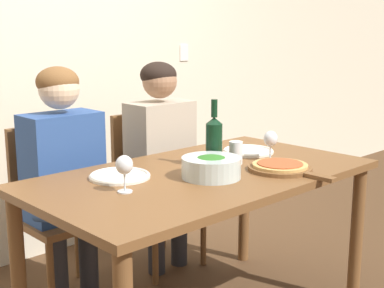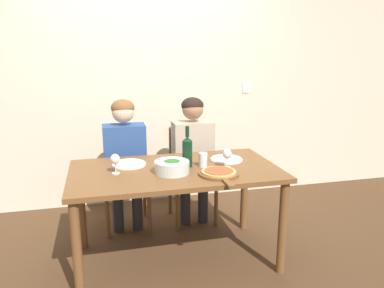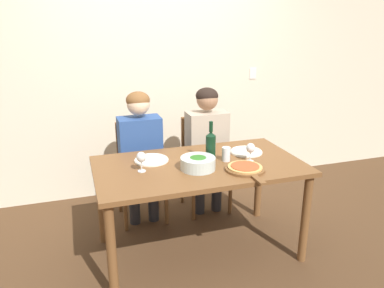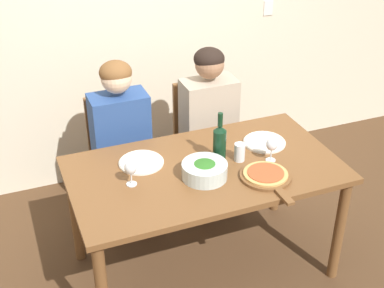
{
  "view_description": "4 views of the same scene",
  "coord_description": "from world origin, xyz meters",
  "px_view_note": "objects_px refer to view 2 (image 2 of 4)",
  "views": [
    {
      "loc": [
        -1.66,
        -1.68,
        1.39
      ],
      "look_at": [
        0.06,
        0.14,
        0.87
      ],
      "focal_mm": 50.0,
      "sensor_mm": 36.0,
      "label": 1
    },
    {
      "loc": [
        -0.54,
        -2.7,
        1.65
      ],
      "look_at": [
        0.14,
        0.04,
        0.95
      ],
      "focal_mm": 35.0,
      "sensor_mm": 36.0,
      "label": 2
    },
    {
      "loc": [
        -0.89,
        -2.54,
        1.82
      ],
      "look_at": [
        -0.02,
        0.13,
        0.89
      ],
      "focal_mm": 35.0,
      "sensor_mm": 36.0,
      "label": 3
    },
    {
      "loc": [
        -1.04,
        -2.43,
        2.48
      ],
      "look_at": [
        -0.05,
        0.08,
        0.9
      ],
      "focal_mm": 50.0,
      "sensor_mm": 36.0,
      "label": 4
    }
  ],
  "objects_px": {
    "person_woman": "(125,153)",
    "broccoli_bowl": "(172,167)",
    "dinner_plate_right": "(226,159)",
    "pizza_on_board": "(219,173)",
    "wine_glass_left": "(115,160)",
    "water_tumbler": "(203,160)",
    "wine_glass_right": "(227,155)",
    "wine_bottle": "(187,151)",
    "chair_right": "(190,170)",
    "person_man": "(193,149)",
    "chair_left": "(125,175)",
    "dinner_plate_left": "(129,164)"
  },
  "relations": [
    {
      "from": "person_woman",
      "to": "broccoli_bowl",
      "type": "height_order",
      "value": "person_woman"
    },
    {
      "from": "dinner_plate_right",
      "to": "pizza_on_board",
      "type": "bearing_deg",
      "value": -116.73
    },
    {
      "from": "wine_glass_left",
      "to": "water_tumbler",
      "type": "height_order",
      "value": "wine_glass_left"
    },
    {
      "from": "wine_glass_left",
      "to": "wine_glass_right",
      "type": "height_order",
      "value": "same"
    },
    {
      "from": "pizza_on_board",
      "to": "wine_glass_left",
      "type": "height_order",
      "value": "wine_glass_left"
    },
    {
      "from": "wine_bottle",
      "to": "pizza_on_board",
      "type": "xyz_separation_m",
      "value": [
        0.18,
        -0.27,
        -0.11
      ]
    },
    {
      "from": "chair_right",
      "to": "wine_bottle",
      "type": "height_order",
      "value": "wine_bottle"
    },
    {
      "from": "person_man",
      "to": "broccoli_bowl",
      "type": "height_order",
      "value": "person_man"
    },
    {
      "from": "chair_left",
      "to": "person_woman",
      "type": "bearing_deg",
      "value": -90.0
    },
    {
      "from": "person_woman",
      "to": "dinner_plate_right",
      "type": "height_order",
      "value": "person_woman"
    },
    {
      "from": "person_man",
      "to": "water_tumbler",
      "type": "xyz_separation_m",
      "value": [
        -0.08,
        -0.65,
        0.08
      ]
    },
    {
      "from": "chair_right",
      "to": "person_woman",
      "type": "distance_m",
      "value": 0.7
    },
    {
      "from": "person_woman",
      "to": "dinner_plate_left",
      "type": "distance_m",
      "value": 0.47
    },
    {
      "from": "chair_right",
      "to": "dinner_plate_right",
      "type": "distance_m",
      "value": 0.71
    },
    {
      "from": "wine_glass_right",
      "to": "wine_glass_left",
      "type": "bearing_deg",
      "value": 175.76
    },
    {
      "from": "chair_left",
      "to": "pizza_on_board",
      "type": "bearing_deg",
      "value": -58.1
    },
    {
      "from": "wine_glass_right",
      "to": "water_tumbler",
      "type": "height_order",
      "value": "wine_glass_right"
    },
    {
      "from": "water_tumbler",
      "to": "dinner_plate_right",
      "type": "bearing_deg",
      "value": 27.87
    },
    {
      "from": "person_man",
      "to": "dinner_plate_right",
      "type": "height_order",
      "value": "person_man"
    },
    {
      "from": "chair_left",
      "to": "broccoli_bowl",
      "type": "bearing_deg",
      "value": -71.01
    },
    {
      "from": "person_woman",
      "to": "pizza_on_board",
      "type": "bearing_deg",
      "value": -55.0
    },
    {
      "from": "dinner_plate_left",
      "to": "wine_glass_right",
      "type": "distance_m",
      "value": 0.78
    },
    {
      "from": "dinner_plate_left",
      "to": "wine_glass_left",
      "type": "xyz_separation_m",
      "value": [
        -0.11,
        -0.19,
        0.1
      ]
    },
    {
      "from": "wine_glass_right",
      "to": "chair_right",
      "type": "bearing_deg",
      "value": 95.95
    },
    {
      "from": "person_woman",
      "to": "water_tumbler",
      "type": "distance_m",
      "value": 0.86
    },
    {
      "from": "chair_right",
      "to": "person_woman",
      "type": "xyz_separation_m",
      "value": [
        -0.64,
        -0.11,
        0.25
      ]
    },
    {
      "from": "person_man",
      "to": "pizza_on_board",
      "type": "height_order",
      "value": "person_man"
    },
    {
      "from": "pizza_on_board",
      "to": "chair_right",
      "type": "bearing_deg",
      "value": 88.41
    },
    {
      "from": "person_woman",
      "to": "wine_glass_left",
      "type": "distance_m",
      "value": 0.68
    },
    {
      "from": "broccoli_bowl",
      "to": "dinner_plate_left",
      "type": "distance_m",
      "value": 0.4
    },
    {
      "from": "person_woman",
      "to": "chair_left",
      "type": "bearing_deg",
      "value": 90.0
    },
    {
      "from": "broccoli_bowl",
      "to": "dinner_plate_right",
      "type": "bearing_deg",
      "value": 23.34
    },
    {
      "from": "chair_right",
      "to": "pizza_on_board",
      "type": "height_order",
      "value": "chair_right"
    },
    {
      "from": "chair_right",
      "to": "dinner_plate_left",
      "type": "relative_size",
      "value": 3.43
    },
    {
      "from": "dinner_plate_left",
      "to": "wine_glass_left",
      "type": "relative_size",
      "value": 1.78
    },
    {
      "from": "wine_bottle",
      "to": "broccoli_bowl",
      "type": "xyz_separation_m",
      "value": [
        -0.15,
        -0.13,
        -0.08
      ]
    },
    {
      "from": "wine_glass_left",
      "to": "pizza_on_board",
      "type": "bearing_deg",
      "value": -16.73
    },
    {
      "from": "wine_bottle",
      "to": "dinner_plate_right",
      "type": "relative_size",
      "value": 1.2
    },
    {
      "from": "wine_glass_right",
      "to": "chair_left",
      "type": "bearing_deg",
      "value": 131.24
    },
    {
      "from": "wine_glass_right",
      "to": "pizza_on_board",
      "type": "bearing_deg",
      "value": -126.13
    },
    {
      "from": "wine_glass_left",
      "to": "chair_right",
      "type": "bearing_deg",
      "value": 45.52
    },
    {
      "from": "chair_left",
      "to": "water_tumbler",
      "type": "relative_size",
      "value": 8.28
    },
    {
      "from": "wine_bottle",
      "to": "water_tumbler",
      "type": "bearing_deg",
      "value": -17.01
    },
    {
      "from": "water_tumbler",
      "to": "wine_glass_left",
      "type": "bearing_deg",
      "value": -179.17
    },
    {
      "from": "person_woman",
      "to": "pizza_on_board",
      "type": "relative_size",
      "value": 2.84
    },
    {
      "from": "person_woman",
      "to": "pizza_on_board",
      "type": "distance_m",
      "value": 1.08
    },
    {
      "from": "person_man",
      "to": "dinner_plate_left",
      "type": "relative_size",
      "value": 4.6
    },
    {
      "from": "chair_left",
      "to": "person_woman",
      "type": "relative_size",
      "value": 0.74
    },
    {
      "from": "person_man",
      "to": "dinner_plate_left",
      "type": "bearing_deg",
      "value": -143.85
    },
    {
      "from": "water_tumbler",
      "to": "dinner_plate_left",
      "type": "bearing_deg",
      "value": 162.02
    }
  ]
}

